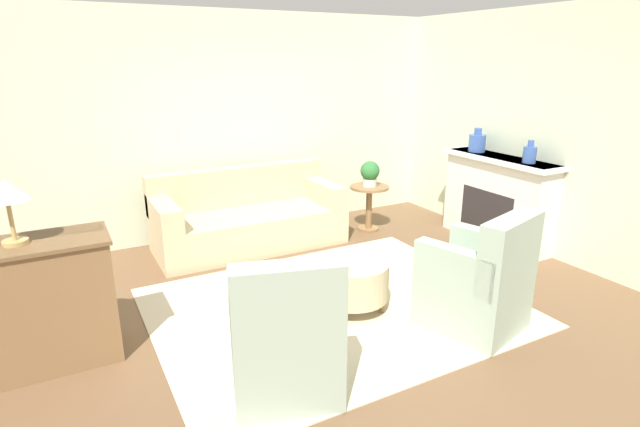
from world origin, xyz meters
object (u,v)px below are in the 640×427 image
(couch, at_px, (248,219))
(vase_mantel_near, at_px, (477,142))
(ottoman_table, at_px, (352,279))
(side_table, at_px, (369,200))
(armchair_right, at_px, (479,284))
(table_lamp, at_px, (6,193))
(armchair_left, at_px, (284,339))
(dresser, at_px, (28,305))
(vase_mantel_far, at_px, (530,154))
(potted_plant_on_side_table, at_px, (370,173))

(couch, distance_m, vase_mantel_near, 3.05)
(ottoman_table, height_order, side_table, side_table)
(couch, relative_size, side_table, 3.71)
(couch, bearing_deg, armchair_right, -70.27)
(table_lamp, bearing_deg, armchair_left, -37.28)
(armchair_right, bearing_deg, dresser, 160.81)
(side_table, height_order, vase_mantel_near, vase_mantel_near)
(vase_mantel_far, bearing_deg, armchair_left, -163.49)
(side_table, relative_size, dresser, 0.51)
(vase_mantel_near, bearing_deg, armchair_left, -152.37)
(vase_mantel_far, relative_size, potted_plant_on_side_table, 0.78)
(side_table, distance_m, potted_plant_on_side_table, 0.37)
(vase_mantel_near, bearing_deg, ottoman_table, -157.03)
(couch, height_order, ottoman_table, couch)
(ottoman_table, xyz_separation_m, potted_plant_on_side_table, (1.39, 1.80, 0.49))
(vase_mantel_near, bearing_deg, side_table, 147.25)
(armchair_right, xyz_separation_m, vase_mantel_far, (1.75, 1.05, 0.78))
(side_table, relative_size, table_lamp, 1.30)
(couch, relative_size, vase_mantel_far, 8.67)
(armchair_right, xyz_separation_m, vase_mantel_near, (1.75, 1.86, 0.80))
(armchair_left, relative_size, potted_plant_on_side_table, 3.11)
(side_table, bearing_deg, potted_plant_on_side_table, 0.00)
(dresser, relative_size, vase_mantel_far, 4.62)
(vase_mantel_far, distance_m, table_lamp, 5.08)
(vase_mantel_far, bearing_deg, side_table, 126.37)
(ottoman_table, xyz_separation_m, table_lamp, (-2.56, 0.37, 1.06))
(ottoman_table, xyz_separation_m, dresser, (-2.56, 0.37, 0.21))
(ottoman_table, bearing_deg, vase_mantel_near, 22.97)
(armchair_right, relative_size, dresser, 0.86)
(potted_plant_on_side_table, relative_size, table_lamp, 0.71)
(armchair_left, relative_size, side_table, 1.71)
(armchair_right, height_order, ottoman_table, armchair_right)
(couch, relative_size, ottoman_table, 3.34)
(dresser, xyz_separation_m, potted_plant_on_side_table, (3.95, 1.43, 0.28))
(ottoman_table, xyz_separation_m, vase_mantel_far, (2.52, 0.26, 0.89))
(armchair_right, height_order, table_lamp, table_lamp)
(side_table, height_order, potted_plant_on_side_table, potted_plant_on_side_table)
(armchair_left, height_order, dresser, armchair_left)
(couch, xyz_separation_m, vase_mantel_far, (2.76, -1.77, 0.86))
(vase_mantel_near, distance_m, vase_mantel_far, 0.81)
(couch, relative_size, dresser, 1.88)
(armchair_right, xyz_separation_m, potted_plant_on_side_table, (0.62, 2.59, 0.38))
(armchair_left, bearing_deg, vase_mantel_far, 16.51)
(potted_plant_on_side_table, bearing_deg, armchair_right, -103.42)
(ottoman_table, distance_m, vase_mantel_near, 2.88)
(vase_mantel_far, xyz_separation_m, table_lamp, (-5.08, 0.11, 0.16))
(ottoman_table, xyz_separation_m, vase_mantel_near, (2.52, 1.07, 0.91))
(ottoman_table, distance_m, potted_plant_on_side_table, 2.32)
(potted_plant_on_side_table, bearing_deg, armchair_left, -133.15)
(dresser, bearing_deg, armchair_left, -37.28)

